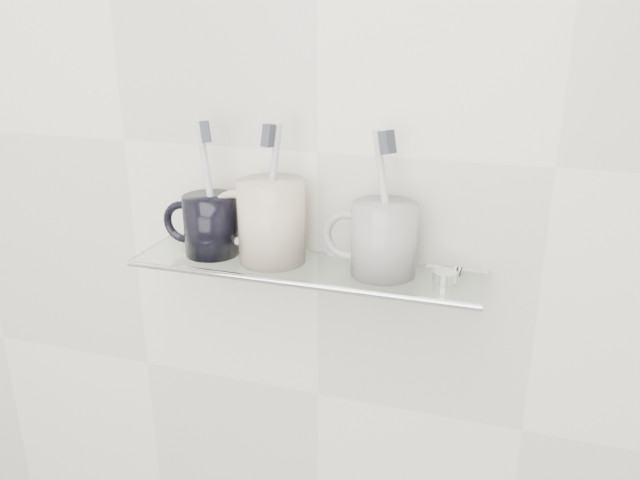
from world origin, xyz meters
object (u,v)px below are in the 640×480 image
at_px(mug_right, 384,239).
at_px(shelf_glass, 304,268).
at_px(mug_left, 211,225).
at_px(mug_center, 272,221).

bearing_deg(mug_right, shelf_glass, -174.70).
relative_size(shelf_glass, mug_right, 5.02).
xyz_separation_m(mug_left, mug_right, (0.26, 0.00, 0.01)).
relative_size(mug_center, mug_right, 1.19).
bearing_deg(mug_left, shelf_glass, -3.01).
relative_size(mug_left, mug_center, 0.75).
height_order(mug_center, mug_right, mug_center).
distance_m(shelf_glass, mug_right, 0.12).
bearing_deg(mug_center, shelf_glass, -29.30).
relative_size(shelf_glass, mug_center, 4.22).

